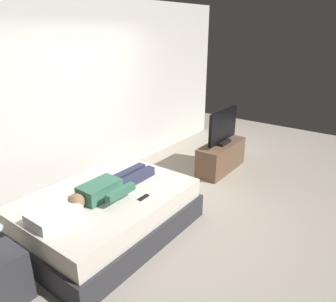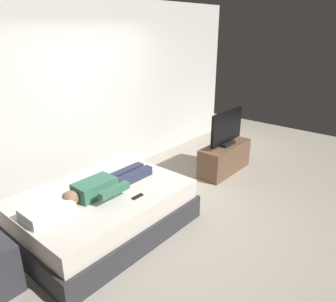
{
  "view_description": "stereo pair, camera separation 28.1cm",
  "coord_description": "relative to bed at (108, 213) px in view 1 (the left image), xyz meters",
  "views": [
    {
      "loc": [
        -3.0,
        -2.22,
        2.38
      ],
      "look_at": [
        0.47,
        0.35,
        0.69
      ],
      "focal_mm": 34.13,
      "sensor_mm": 36.0,
      "label": 1
    },
    {
      "loc": [
        -2.83,
        -2.44,
        2.38
      ],
      "look_at": [
        0.47,
        0.35,
        0.69
      ],
      "focal_mm": 34.13,
      "sensor_mm": 36.0,
      "label": 2
    }
  ],
  "objects": [
    {
      "name": "ground_plane",
      "position": [
        0.77,
        -0.35,
        -0.26
      ],
      "size": [
        10.0,
        10.0,
        0.0
      ],
      "primitive_type": "plane",
      "color": "#ADA393"
    },
    {
      "name": "back_wall",
      "position": [
        1.17,
        1.26,
        1.14
      ],
      "size": [
        6.4,
        0.1,
        2.8
      ],
      "primitive_type": "cube",
      "color": "silver",
      "rests_on": "ground"
    },
    {
      "name": "bed",
      "position": [
        0.0,
        0.0,
        0.0
      ],
      "size": [
        2.05,
        1.47,
        0.54
      ],
      "color": "#333338",
      "rests_on": "ground"
    },
    {
      "name": "pillow",
      "position": [
        -0.7,
        -0.0,
        0.34
      ],
      "size": [
        0.48,
        0.34,
        0.12
      ],
      "primitive_type": "cube",
      "color": "white",
      "rests_on": "bed"
    },
    {
      "name": "person",
      "position": [
        0.03,
        -0.03,
        0.36
      ],
      "size": [
        1.26,
        0.46,
        0.18
      ],
      "color": "#387056",
      "rests_on": "bed"
    },
    {
      "name": "remote",
      "position": [
        0.18,
        -0.43,
        0.29
      ],
      "size": [
        0.15,
        0.04,
        0.02
      ],
      "primitive_type": "cube",
      "color": "black",
      "rests_on": "bed"
    },
    {
      "name": "tv_stand",
      "position": [
        2.46,
        -0.24,
        -0.01
      ],
      "size": [
        1.1,
        0.4,
        0.5
      ],
      "primitive_type": "cube",
      "color": "brown",
      "rests_on": "ground"
    },
    {
      "name": "tv",
      "position": [
        2.46,
        -0.24,
        0.52
      ],
      "size": [
        0.88,
        0.2,
        0.59
      ],
      "color": "black",
      "rests_on": "tv_stand"
    },
    {
      "name": "nightstand",
      "position": [
        -1.32,
        -0.01,
        -0.0
      ],
      "size": [
        0.4,
        0.4,
        0.52
      ],
      "primitive_type": "cube",
      "color": "#333338",
      "rests_on": "ground"
    }
  ]
}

